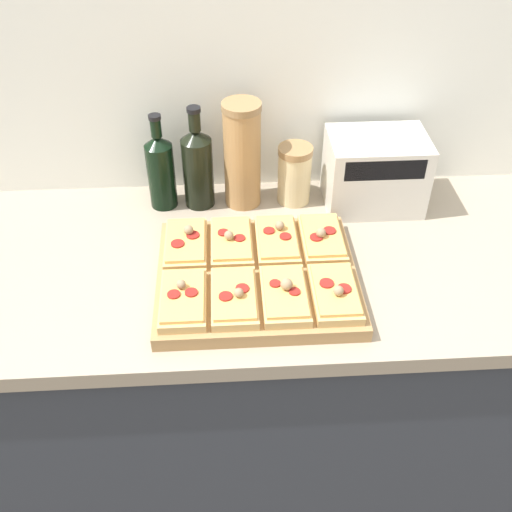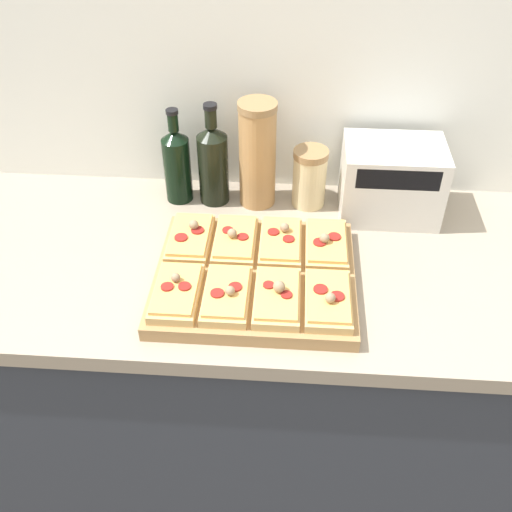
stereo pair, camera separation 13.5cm
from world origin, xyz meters
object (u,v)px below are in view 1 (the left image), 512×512
at_px(grain_jar_tall, 242,155).
at_px(toaster_oven, 375,171).
at_px(olive_oil_bottle, 161,170).
at_px(cutting_board, 257,277).
at_px(wine_bottle, 198,166).
at_px(grain_jar_short, 294,174).

relative_size(grain_jar_tall, toaster_oven, 1.04).
distance_m(olive_oil_bottle, grain_jar_tall, 0.21).
relative_size(cutting_board, olive_oil_bottle, 1.72).
bearing_deg(olive_oil_bottle, wine_bottle, 0.00).
bearing_deg(grain_jar_tall, wine_bottle, 180.00).
bearing_deg(wine_bottle, grain_jar_tall, 0.00).
bearing_deg(grain_jar_tall, toaster_oven, -4.26).
bearing_deg(toaster_oven, olive_oil_bottle, 177.35).
bearing_deg(cutting_board, grain_jar_tall, 93.06).
bearing_deg(olive_oil_bottle, toaster_oven, -2.65).
height_order(olive_oil_bottle, toaster_oven, olive_oil_bottle).
xyz_separation_m(olive_oil_bottle, grain_jar_short, (0.34, 0.00, -0.03)).
bearing_deg(grain_jar_tall, grain_jar_short, -0.00).
bearing_deg(toaster_oven, cutting_board, -137.26).
bearing_deg(grain_jar_short, grain_jar_tall, 180.00).
bearing_deg(cutting_board, olive_oil_bottle, 124.91).
relative_size(cutting_board, wine_bottle, 1.61).
height_order(cutting_board, olive_oil_bottle, olive_oil_bottle).
distance_m(olive_oil_bottle, grain_jar_short, 0.35).
distance_m(wine_bottle, grain_jar_short, 0.25).
bearing_deg(grain_jar_short, cutting_board, -110.03).
relative_size(grain_jar_tall, grain_jar_short, 1.78).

